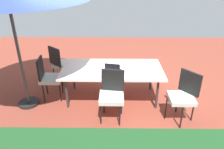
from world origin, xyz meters
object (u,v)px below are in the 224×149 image
at_px(chair_east, 49,76).
at_px(chair_north, 112,93).
at_px(laptop, 113,70).
at_px(dining_table, 112,70).
at_px(chair_northwest, 184,94).
at_px(chair_southeast, 60,62).
at_px(cup, 89,65).

bearing_deg(chair_east, chair_north, -122.68).
xyz_separation_m(chair_east, laptop, (-1.43, 0.13, 0.23)).
bearing_deg(dining_table, laptop, 98.29).
bearing_deg(dining_table, chair_northwest, 150.87).
distance_m(dining_table, chair_northwest, 1.57).
bearing_deg(laptop, chair_southeast, -23.87).
relative_size(dining_table, chair_east, 2.24).
height_order(chair_east, chair_northwest, same).
bearing_deg(chair_southeast, chair_northwest, -168.52).
bearing_deg(chair_north, chair_east, 160.64).
distance_m(chair_southeast, laptop, 1.67).
bearing_deg(laptop, cup, -11.10).
xyz_separation_m(chair_east, cup, (-0.89, -0.08, 0.23)).
relative_size(chair_east, chair_north, 1.00).
distance_m(chair_northwest, cup, 2.06).
distance_m(chair_north, cup, 0.97).
xyz_separation_m(dining_table, chair_east, (1.41, 0.03, -0.14)).
xyz_separation_m(dining_table, cup, (0.52, -0.06, 0.09)).
distance_m(chair_north, chair_northwest, 1.36).
height_order(dining_table, laptop, laptop).
bearing_deg(chair_north, laptop, 95.37).
bearing_deg(chair_north, dining_table, 97.59).
relative_size(chair_east, laptop, 2.72).
xyz_separation_m(chair_east, chair_north, (-1.41, 0.70, 0.00)).
xyz_separation_m(chair_north, cup, (0.52, -0.78, 0.23)).
xyz_separation_m(chair_northwest, laptop, (1.34, -0.60, 0.23)).
distance_m(dining_table, cup, 0.53).
distance_m(chair_southeast, cup, 1.11).
bearing_deg(laptop, dining_table, -70.91).
height_order(dining_table, chair_northwest, chair_northwest).
relative_size(chair_north, chair_southeast, 1.00).
xyz_separation_m(dining_table, chair_northwest, (-1.36, 0.76, -0.14)).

